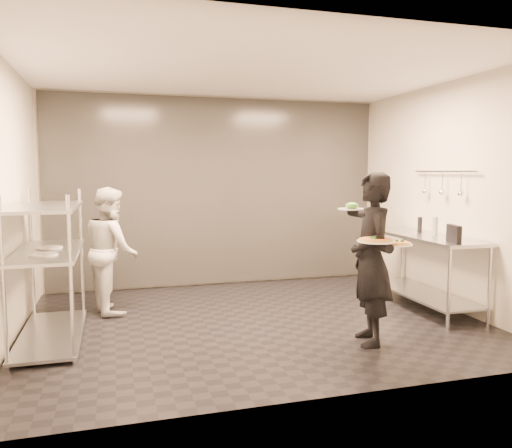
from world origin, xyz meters
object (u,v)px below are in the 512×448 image
object	(u,v)px
bottle_green	(383,218)
bottle_dark	(420,225)
pass_rack	(49,265)
pizza_plate_near	(376,240)
prep_counter	(423,258)
waiter	(371,259)
chef	(111,250)
pos_monitor	(454,234)
pizza_plate_far	(396,243)
bottle_clear	(435,226)
salad_plate	(352,207)

from	to	relation	value
bottle_green	bottle_dark	world-z (taller)	bottle_green
pass_rack	pizza_plate_near	distance (m)	3.23
prep_counter	bottle_dark	xyz separation A→B (m)	(0.09, 0.22, 0.39)
waiter	bottle_dark	distance (m)	1.83
chef	pos_monitor	bearing A→B (deg)	-126.66
pos_monitor	bottle_green	size ratio (longest dim) A/B	1.02
pizza_plate_far	bottle_green	bearing A→B (deg)	63.13
waiter	bottle_dark	bearing A→B (deg)	144.42
pass_rack	bottle_dark	bearing A→B (deg)	2.83
bottle_dark	prep_counter	bearing A→B (deg)	-111.83
pass_rack	bottle_clear	xyz separation A→B (m)	(4.43, -0.08, 0.26)
prep_counter	bottle_green	world-z (taller)	bottle_green
waiter	pass_rack	bearing A→B (deg)	-95.17
pizza_plate_far	waiter	bearing A→B (deg)	127.85
pass_rack	salad_plate	xyz separation A→B (m)	(2.98, -0.71, 0.57)
pizza_plate_near	pizza_plate_far	xyz separation A→B (m)	(0.23, 0.03, -0.04)
salad_plate	bottle_clear	bearing A→B (deg)	23.57
pizza_plate_near	pos_monitor	bearing A→B (deg)	21.94
pos_monitor	bottle_green	distance (m)	1.52
pos_monitor	bottle_dark	xyz separation A→B (m)	(0.21, 0.94, -0.00)
prep_counter	bottle_clear	bearing A→B (deg)	-40.42
pizza_plate_near	bottle_dark	size ratio (longest dim) A/B	1.79
prep_counter	bottle_clear	xyz separation A→B (m)	(0.10, -0.08, 0.41)
salad_plate	bottle_green	bearing A→B (deg)	50.77
pos_monitor	pass_rack	bearing A→B (deg)	-176.12
waiter	bottle_green	size ratio (longest dim) A/B	6.24
chef	pizza_plate_near	distance (m)	3.19
bottle_clear	waiter	bearing A→B (deg)	-146.44
prep_counter	bottle_green	size ratio (longest dim) A/B	6.64
pizza_plate_near	bottle_dark	world-z (taller)	bottle_dark
waiter	chef	size ratio (longest dim) A/B	1.12
chef	bottle_green	world-z (taller)	chef
chef	salad_plate	xyz separation A→B (m)	(2.38, -1.61, 0.58)
pass_rack	waiter	xyz separation A→B (m)	(3.06, -0.99, 0.08)
chef	bottle_green	xyz separation A→B (m)	(3.62, -0.09, 0.30)
waiter	pizza_plate_far	world-z (taller)	waiter
pizza_plate_near	waiter	bearing A→B (deg)	70.65
pizza_plate_far	bottle_dark	xyz separation A→B (m)	(1.21, 1.40, -0.00)
chef	pizza_plate_near	world-z (taller)	chef
bottle_dark	bottle_green	bearing A→B (deg)	108.80
pizza_plate_far	pos_monitor	bearing A→B (deg)	25.12
pizza_plate_near	pizza_plate_far	distance (m)	0.24
pass_rack	prep_counter	distance (m)	4.33
bottle_green	pizza_plate_far	bearing A→B (deg)	-116.87
salad_plate	pos_monitor	world-z (taller)	salad_plate
pos_monitor	bottle_dark	size ratio (longest dim) A/B	1.40
chef	bottle_dark	size ratio (longest dim) A/B	7.66
chef	salad_plate	bearing A→B (deg)	-136.61
waiter	chef	distance (m)	3.10
bottle_clear	bottle_dark	distance (m)	0.30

